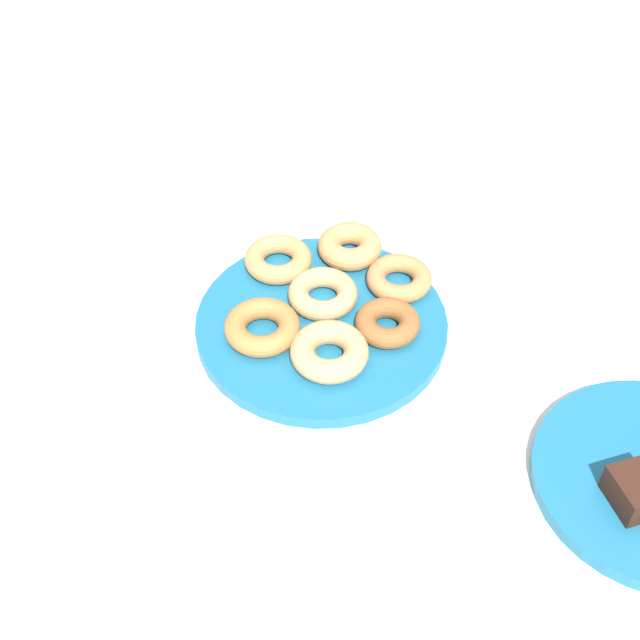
{
  "coord_description": "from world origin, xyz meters",
  "views": [
    {
      "loc": [
        -0.04,
        0.74,
        0.77
      ],
      "look_at": [
        0.0,
        0.03,
        0.05
      ],
      "focal_mm": 48.92,
      "sensor_mm": 36.0,
      "label": 1
    }
  ],
  "objects_px": {
    "donut_0": "(329,352)",
    "donut_1": "(326,294)",
    "donut_4": "(278,259)",
    "donut_5": "(388,323)",
    "donut_3": "(262,327)",
    "brownie_far": "(638,491)",
    "donut_plate": "(321,325)",
    "donut_6": "(350,246)",
    "donut_2": "(399,279)"
  },
  "relations": [
    {
      "from": "donut_3",
      "to": "brownie_far",
      "type": "bearing_deg",
      "value": 152.26
    },
    {
      "from": "donut_4",
      "to": "donut_5",
      "type": "bearing_deg",
      "value": 142.87
    },
    {
      "from": "donut_plate",
      "to": "donut_6",
      "type": "distance_m",
      "value": 0.13
    },
    {
      "from": "donut_6",
      "to": "brownie_far",
      "type": "height_order",
      "value": "brownie_far"
    },
    {
      "from": "donut_0",
      "to": "donut_6",
      "type": "distance_m",
      "value": 0.19
    },
    {
      "from": "donut_4",
      "to": "donut_0",
      "type": "bearing_deg",
      "value": 114.95
    },
    {
      "from": "donut_0",
      "to": "donut_2",
      "type": "distance_m",
      "value": 0.15
    },
    {
      "from": "donut_plate",
      "to": "brownie_far",
      "type": "height_order",
      "value": "brownie_far"
    },
    {
      "from": "donut_6",
      "to": "brownie_far",
      "type": "distance_m",
      "value": 0.47
    },
    {
      "from": "donut_3",
      "to": "donut_5",
      "type": "bearing_deg",
      "value": -173.86
    },
    {
      "from": "donut_0",
      "to": "donut_4",
      "type": "distance_m",
      "value": 0.17
    },
    {
      "from": "donut_0",
      "to": "donut_5",
      "type": "bearing_deg",
      "value": -142.16
    },
    {
      "from": "donut_3",
      "to": "donut_5",
      "type": "xyz_separation_m",
      "value": [
        -0.15,
        -0.02,
        -0.0
      ]
    },
    {
      "from": "donut_0",
      "to": "donut_1",
      "type": "bearing_deg",
      "value": -84.66
    },
    {
      "from": "donut_plate",
      "to": "brownie_far",
      "type": "distance_m",
      "value": 0.41
    },
    {
      "from": "donut_5",
      "to": "donut_3",
      "type": "bearing_deg",
      "value": 6.14
    },
    {
      "from": "donut_6",
      "to": "donut_plate",
      "type": "bearing_deg",
      "value": 75.98
    },
    {
      "from": "donut_3",
      "to": "brownie_far",
      "type": "xyz_separation_m",
      "value": [
        -0.4,
        0.21,
        0.0
      ]
    },
    {
      "from": "donut_3",
      "to": "donut_4",
      "type": "relative_size",
      "value": 1.05
    },
    {
      "from": "brownie_far",
      "to": "donut_6",
      "type": "bearing_deg",
      "value": -50.32
    },
    {
      "from": "donut_0",
      "to": "donut_2",
      "type": "relative_size",
      "value": 1.11
    },
    {
      "from": "donut_4",
      "to": "donut_5",
      "type": "relative_size",
      "value": 1.11
    },
    {
      "from": "donut_4",
      "to": "brownie_far",
      "type": "bearing_deg",
      "value": 139.61
    },
    {
      "from": "brownie_far",
      "to": "donut_1",
      "type": "bearing_deg",
      "value": -39.77
    },
    {
      "from": "donut_3",
      "to": "donut_6",
      "type": "relative_size",
      "value": 1.08
    },
    {
      "from": "donut_4",
      "to": "brownie_far",
      "type": "relative_size",
      "value": 1.62
    },
    {
      "from": "donut_1",
      "to": "donut_3",
      "type": "distance_m",
      "value": 0.09
    },
    {
      "from": "donut_5",
      "to": "brownie_far",
      "type": "height_order",
      "value": "brownie_far"
    },
    {
      "from": "donut_plate",
      "to": "donut_3",
      "type": "distance_m",
      "value": 0.08
    },
    {
      "from": "donut_1",
      "to": "brownie_far",
      "type": "relative_size",
      "value": 1.62
    },
    {
      "from": "donut_plate",
      "to": "donut_4",
      "type": "height_order",
      "value": "donut_4"
    },
    {
      "from": "donut_1",
      "to": "donut_2",
      "type": "xyz_separation_m",
      "value": [
        -0.09,
        -0.03,
        -0.0
      ]
    },
    {
      "from": "donut_1",
      "to": "donut_5",
      "type": "xyz_separation_m",
      "value": [
        -0.08,
        0.05,
        -0.0
      ]
    },
    {
      "from": "donut_0",
      "to": "brownie_far",
      "type": "distance_m",
      "value": 0.36
    },
    {
      "from": "donut_plate",
      "to": "donut_5",
      "type": "bearing_deg",
      "value": 170.52
    },
    {
      "from": "donut_plate",
      "to": "donut_3",
      "type": "relative_size",
      "value": 3.39
    },
    {
      "from": "donut_3",
      "to": "donut_4",
      "type": "distance_m",
      "value": 0.12
    },
    {
      "from": "donut_1",
      "to": "donut_2",
      "type": "bearing_deg",
      "value": -159.36
    },
    {
      "from": "donut_6",
      "to": "donut_0",
      "type": "bearing_deg",
      "value": 84.65
    },
    {
      "from": "donut_plate",
      "to": "donut_2",
      "type": "height_order",
      "value": "donut_2"
    },
    {
      "from": "donut_4",
      "to": "donut_6",
      "type": "bearing_deg",
      "value": -162.85
    },
    {
      "from": "donut_1",
      "to": "donut_3",
      "type": "height_order",
      "value": "same"
    },
    {
      "from": "donut_0",
      "to": "brownie_far",
      "type": "relative_size",
      "value": 1.71
    },
    {
      "from": "donut_2",
      "to": "donut_6",
      "type": "bearing_deg",
      "value": -40.81
    },
    {
      "from": "donut_6",
      "to": "donut_2",
      "type": "bearing_deg",
      "value": 139.19
    },
    {
      "from": "donut_0",
      "to": "donut_1",
      "type": "distance_m",
      "value": 0.1
    },
    {
      "from": "donut_6",
      "to": "brownie_far",
      "type": "relative_size",
      "value": 1.57
    },
    {
      "from": "donut_3",
      "to": "donut_0",
      "type": "bearing_deg",
      "value": 156.16
    },
    {
      "from": "donut_1",
      "to": "brownie_far",
      "type": "distance_m",
      "value": 0.42
    },
    {
      "from": "donut_1",
      "to": "donut_6",
      "type": "relative_size",
      "value": 1.03
    }
  ]
}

